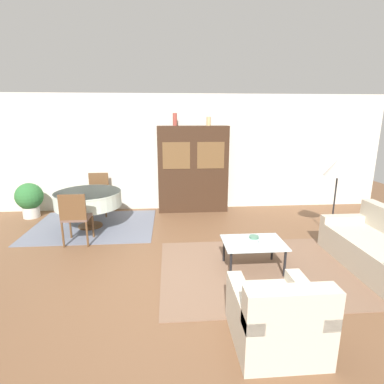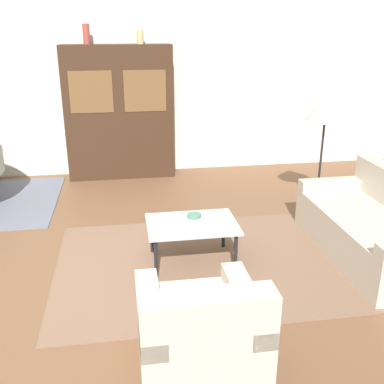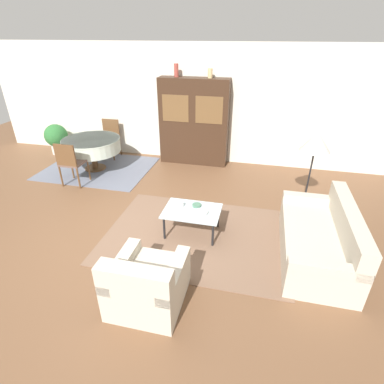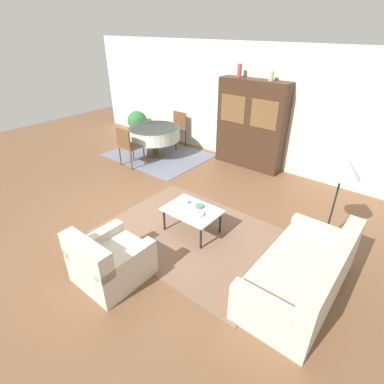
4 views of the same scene
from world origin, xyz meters
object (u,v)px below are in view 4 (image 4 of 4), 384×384
(couch, at_px, (303,276))
(display_cabinet, at_px, (251,125))
(dining_chair_far, at_px, (177,127))
(bowl_small, at_px, (200,206))
(vase_short, at_px, (271,76))
(cup, at_px, (186,202))
(potted_plant, at_px, (137,122))
(floor_lamp, at_px, (344,169))
(bowl, at_px, (197,214))
(dining_table, at_px, (154,134))
(armchair, at_px, (109,261))
(coffee_table, at_px, (192,212))
(dining_chair_near, at_px, (128,145))
(vase_tall, at_px, (239,71))

(couch, xyz_separation_m, display_cabinet, (-2.54, 3.07, 0.71))
(dining_chair_far, bearing_deg, bowl_small, 136.82)
(display_cabinet, height_order, vase_short, vase_short)
(cup, bearing_deg, potted_plant, 147.47)
(floor_lamp, bearing_deg, bowl, -144.62)
(couch, distance_m, dining_table, 5.17)
(dining_table, height_order, vase_short, vase_short)
(armchair, bearing_deg, coffee_table, 82.94)
(dining_chair_near, bearing_deg, display_cabinet, 40.10)
(bowl_small, height_order, vase_tall, vase_tall)
(dining_chair_far, bearing_deg, display_cabinet, -177.34)
(couch, xyz_separation_m, potted_plant, (-6.18, 2.83, 0.15))
(floor_lamp, bearing_deg, dining_chair_far, 159.48)
(dining_table, relative_size, floor_lamp, 0.88)
(dining_chair_near, xyz_separation_m, vase_tall, (1.77, 1.83, 1.59))
(display_cabinet, relative_size, bowl, 9.89)
(vase_short, bearing_deg, dining_table, -159.08)
(coffee_table, relative_size, dining_table, 0.68)
(floor_lamp, height_order, cup, floor_lamp)
(dining_table, distance_m, vase_short, 3.10)
(armchair, bearing_deg, vase_tall, 101.03)
(vase_tall, height_order, vase_short, vase_tall)
(bowl, bearing_deg, dining_table, 145.78)
(dining_chair_near, relative_size, floor_lamp, 0.63)
(dining_chair_near, height_order, cup, dining_chair_near)
(vase_tall, bearing_deg, coffee_table, -70.30)
(couch, xyz_separation_m, vase_short, (-2.18, 3.07, 1.80))
(coffee_table, distance_m, dining_chair_near, 3.03)
(armchair, relative_size, dining_chair_near, 0.93)
(potted_plant, bearing_deg, floor_lamp, -14.62)
(coffee_table, relative_size, bowl, 4.38)
(dining_table, distance_m, bowl_small, 3.40)
(dining_chair_near, xyz_separation_m, bowl, (2.98, -1.16, -0.09))
(armchair, relative_size, vase_short, 4.44)
(cup, bearing_deg, floor_lamp, 27.21)
(armchair, bearing_deg, dining_chair_far, 121.34)
(bowl, bearing_deg, display_cabinet, 105.05)
(cup, bearing_deg, vase_short, 91.97)
(vase_tall, bearing_deg, dining_chair_far, -176.71)
(dining_chair_near, relative_size, bowl, 4.61)
(cup, distance_m, vase_short, 3.29)
(dining_table, relative_size, dining_chair_far, 1.40)
(dining_chair_near, bearing_deg, dining_chair_far, 90.00)
(display_cabinet, bearing_deg, coffee_table, -77.56)
(armchair, xyz_separation_m, dining_chair_far, (-2.64, 4.33, 0.25))
(vase_short, bearing_deg, bowl, -81.45)
(display_cabinet, relative_size, dining_chair_near, 2.14)
(couch, distance_m, bowl_small, 1.88)
(bowl, bearing_deg, couch, -2.62)
(dining_chair_near, relative_size, cup, 11.37)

